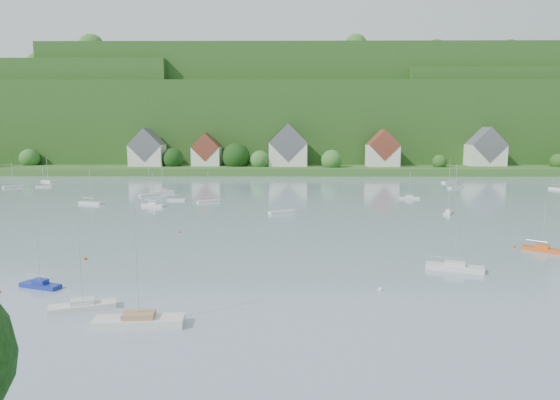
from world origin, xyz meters
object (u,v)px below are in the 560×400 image
near_sailboat_2 (139,321)px  near_sailboat_5 (542,248)px  near_sailboat_4 (455,267)px  near_sailboat_0 (83,306)px  near_sailboat_1 (40,284)px

near_sailboat_2 → near_sailboat_5: 57.89m
near_sailboat_4 → near_sailboat_2: bearing=-132.7°
near_sailboat_2 → near_sailboat_4: (34.42, 17.98, -0.04)m
near_sailboat_0 → near_sailboat_5: bearing=2.7°
near_sailboat_4 → near_sailboat_5: 19.10m
near_sailboat_4 → near_sailboat_5: near_sailboat_4 is taller
near_sailboat_0 → near_sailboat_2: size_ratio=0.78×
near_sailboat_1 → near_sailboat_5: (64.94, 17.28, 0.01)m
near_sailboat_0 → near_sailboat_4: bearing=-1.2°
near_sailboat_1 → near_sailboat_2: near_sailboat_2 is taller
near_sailboat_0 → near_sailboat_1: bearing=118.1°
near_sailboat_1 → near_sailboat_5: 67.20m
near_sailboat_2 → near_sailboat_5: bearing=25.1°
near_sailboat_1 → near_sailboat_5: bearing=34.3°
near_sailboat_4 → near_sailboat_1: bearing=-151.8°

